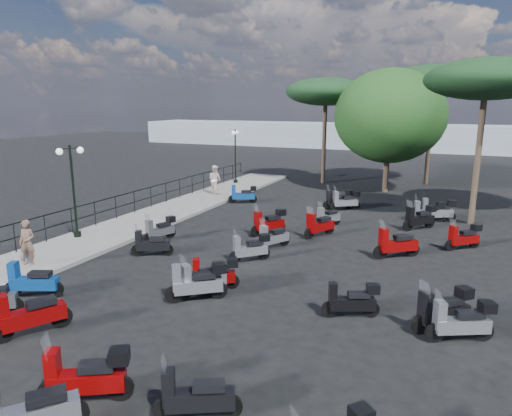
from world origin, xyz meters
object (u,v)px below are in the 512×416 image
at_px(scooter_24, 461,322).
at_px(scooter_4, 243,195).
at_px(scooter_9, 269,223).
at_px(scooter_14, 250,249).
at_px(broadleaf_tree, 390,116).
at_px(scooter_26, 464,237).
at_px(scooter_11, 30,414).
at_px(scooter_12, 197,283).
at_px(scooter_5, 86,377).
at_px(scooter_15, 328,218).
at_px(woman, 27,243).
at_px(scooter_18, 351,301).
at_px(scooter_27, 428,212).
at_px(scooter_17, 195,397).
at_px(scooter_21, 437,211).
at_px(scooter_16, 345,201).
at_px(pine_2, 326,92).
at_px(lamp_post_2, 235,152).
at_px(scooter_0, 32,282).
at_px(scooter_2, 160,230).
at_px(scooter_3, 151,245).
at_px(scooter_7, 201,281).
at_px(scooter_25, 396,245).
at_px(pine_0, 434,81).
at_px(scooter_6, 29,315).
at_px(scooter_20, 420,218).
at_px(scooter_23, 443,310).
at_px(lamp_post_1, 73,185).
at_px(scooter_8, 273,238).
at_px(scooter_13, 214,274).
at_px(scooter_10, 338,200).
at_px(scooter_19, 319,226).
at_px(pine_3, 486,80).

bearing_deg(scooter_24, scooter_4, 16.72).
bearing_deg(scooter_9, scooter_14, 137.03).
bearing_deg(broadleaf_tree, scooter_26, -67.62).
relative_size(scooter_11, scooter_12, 0.95).
bearing_deg(broadleaf_tree, scooter_12, -96.98).
xyz_separation_m(scooter_5, scooter_15, (0.78, 14.18, -0.11)).
height_order(woman, scooter_11, woman).
height_order(scooter_18, scooter_27, scooter_27).
distance_m(scooter_17, scooter_21, 17.06).
xyz_separation_m(scooter_16, pine_2, (-3.42, 7.85, 5.79)).
height_order(lamp_post_2, scooter_14, lamp_post_2).
relative_size(scooter_0, scooter_11, 1.13).
distance_m(scooter_2, scooter_3, 1.96).
relative_size(scooter_3, scooter_16, 1.00).
height_order(scooter_7, scooter_27, scooter_7).
distance_m(scooter_0, scooter_16, 15.79).
height_order(scooter_25, broadleaf_tree, broadleaf_tree).
bearing_deg(pine_0, scooter_9, -108.28).
bearing_deg(woman, scooter_3, 30.38).
height_order(scooter_9, scooter_17, scooter_9).
xyz_separation_m(scooter_4, scooter_17, (7.03, -16.74, -0.05)).
bearing_deg(scooter_5, scooter_26, -56.48).
bearing_deg(scooter_6, scooter_5, -175.07).
bearing_deg(scooter_24, scooter_14, 38.61).
xyz_separation_m(scooter_20, scooter_23, (1.31, -9.60, -0.00)).
xyz_separation_m(scooter_7, scooter_14, (0.03, 3.34, -0.00)).
xyz_separation_m(scooter_7, scooter_16, (1.29, 12.66, 0.02)).
relative_size(lamp_post_1, scooter_8, 2.61).
height_order(scooter_2, scooter_13, scooter_13).
bearing_deg(scooter_23, scooter_10, -18.48).
distance_m(scooter_4, scooter_9, 6.46).
bearing_deg(lamp_post_1, scooter_11, -29.79).
bearing_deg(scooter_15, scooter_6, 104.89).
height_order(scooter_6, scooter_10, scooter_6).
bearing_deg(scooter_14, scooter_18, -170.60).
relative_size(scooter_19, pine_2, 0.22).
height_order(scooter_3, pine_3, pine_3).
xyz_separation_m(scooter_16, scooter_18, (2.99, -12.24, -0.03)).
xyz_separation_m(woman, scooter_24, (13.44, 0.62, -0.43)).
bearing_deg(scooter_7, lamp_post_1, 11.60).
distance_m(scooter_20, scooter_24, 10.18).
bearing_deg(scooter_26, scooter_25, 91.58).
distance_m(scooter_10, scooter_14, 9.55).
distance_m(scooter_4, scooter_26, 12.11).
bearing_deg(scooter_25, pine_3, -60.07).
relative_size(lamp_post_2, scooter_10, 2.57).
relative_size(scooter_4, pine_2, 0.21).
distance_m(scooter_4, scooter_7, 12.84).
distance_m(scooter_3, scooter_18, 8.08).
distance_m(scooter_6, broadleaf_tree, 23.64).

